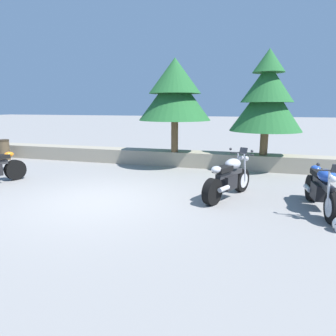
{
  "coord_description": "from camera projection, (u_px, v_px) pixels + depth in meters",
  "views": [
    {
      "loc": [
        3.54,
        -6.09,
        2.24
      ],
      "look_at": [
        1.43,
        1.2,
        0.65
      ],
      "focal_mm": 31.72,
      "sensor_mm": 36.0,
      "label": 1
    }
  ],
  "objects": [
    {
      "name": "ground_plane",
      "position": [
        97.0,
        201.0,
        7.14
      ],
      "size": [
        120.0,
        120.0,
        0.0
      ],
      "primitive_type": "plane",
      "color": "gray"
    },
    {
      "name": "stone_wall",
      "position": [
        159.0,
        157.0,
        11.6
      ],
      "size": [
        36.0,
        0.8,
        0.55
      ],
      "primitive_type": "cube",
      "color": "gray",
      "rests_on": "ground"
    },
    {
      "name": "motorcycle_silver_centre",
      "position": [
        229.0,
        178.0,
        7.32
      ],
      "size": [
        1.08,
        1.94,
        1.18
      ],
      "color": "black",
      "rests_on": "ground"
    },
    {
      "name": "motorcycle_blue_far_right",
      "position": [
        322.0,
        189.0,
        6.37
      ],
      "size": [
        0.67,
        2.07,
        1.18
      ],
      "color": "black",
      "rests_on": "ground"
    },
    {
      "name": "pine_tree_far_left",
      "position": [
        175.0,
        91.0,
        10.66
      ],
      "size": [
        2.61,
        2.61,
        3.37
      ],
      "color": "brown",
      "rests_on": "stone_wall"
    },
    {
      "name": "pine_tree_mid_left",
      "position": [
        267.0,
        97.0,
        10.02
      ],
      "size": [
        2.43,
        2.43,
        3.55
      ],
      "color": "brown",
      "rests_on": "stone_wall"
    },
    {
      "name": "trash_bin",
      "position": [
        4.0,
        150.0,
        12.5
      ],
      "size": [
        0.46,
        0.46,
        0.86
      ],
      "color": "brown",
      "rests_on": "ground"
    }
  ]
}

